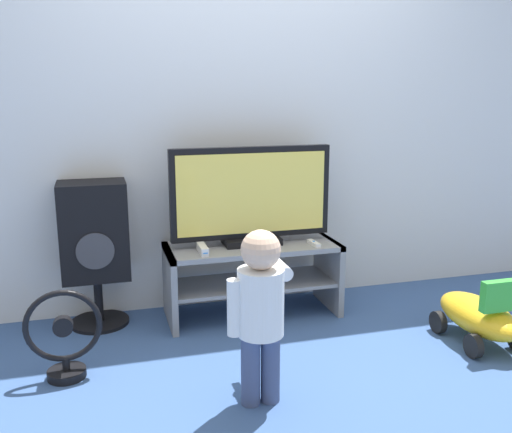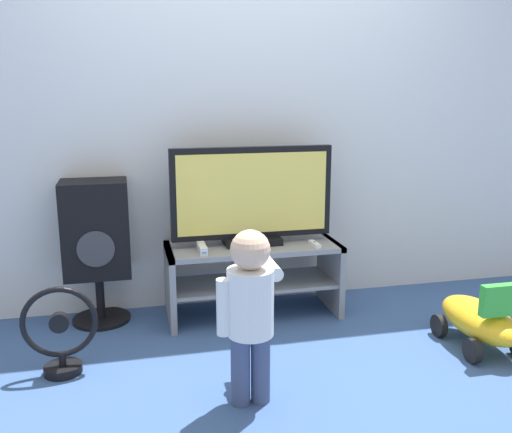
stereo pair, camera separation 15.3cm
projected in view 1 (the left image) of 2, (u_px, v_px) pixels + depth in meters
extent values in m
plane|color=#38568C|center=(262.00, 327.00, 3.35)|extent=(16.00, 16.00, 0.00)
cube|color=silver|center=(239.00, 100.00, 3.53)|extent=(10.00, 0.06, 2.60)
cube|color=gray|center=(252.00, 247.00, 3.45)|extent=(1.05, 0.43, 0.03)
cube|color=gray|center=(252.00, 283.00, 3.50)|extent=(1.01, 0.39, 0.02)
cube|color=gray|center=(170.00, 287.00, 3.36)|extent=(0.04, 0.43, 0.45)
cube|color=gray|center=(328.00, 272.00, 3.63)|extent=(0.04, 0.43, 0.45)
cube|color=black|center=(251.00, 240.00, 3.46)|extent=(0.34, 0.20, 0.04)
cube|color=black|center=(251.00, 193.00, 3.39)|extent=(0.97, 0.05, 0.55)
cube|color=#F2D859|center=(252.00, 194.00, 3.37)|extent=(0.90, 0.01, 0.48)
cube|color=white|center=(203.00, 249.00, 3.26)|extent=(0.04, 0.17, 0.05)
cube|color=#3F8CE5|center=(206.00, 253.00, 3.18)|extent=(0.03, 0.00, 0.01)
cube|color=white|center=(314.00, 243.00, 3.43)|extent=(0.04, 0.13, 0.02)
cylinder|color=#337FD8|center=(314.00, 241.00, 3.42)|extent=(0.01, 0.01, 0.00)
cylinder|color=#3F4C72|center=(251.00, 370.00, 2.51)|extent=(0.09, 0.09, 0.33)
cylinder|color=#3F4C72|center=(270.00, 367.00, 2.53)|extent=(0.09, 0.09, 0.33)
cylinder|color=white|center=(261.00, 302.00, 2.45)|extent=(0.20, 0.20, 0.30)
sphere|color=beige|center=(261.00, 250.00, 2.40)|extent=(0.17, 0.17, 0.17)
cylinder|color=white|center=(234.00, 308.00, 2.42)|extent=(0.06, 0.06, 0.25)
cylinder|color=white|center=(278.00, 266.00, 2.57)|extent=(0.06, 0.25, 0.06)
sphere|color=beige|center=(270.00, 258.00, 2.69)|extent=(0.07, 0.07, 0.07)
cube|color=white|center=(267.00, 256.00, 2.73)|extent=(0.03, 0.13, 0.02)
cylinder|color=black|center=(100.00, 322.00, 3.40)|extent=(0.34, 0.34, 0.02)
cylinder|color=black|center=(99.00, 300.00, 3.37)|extent=(0.05, 0.05, 0.29)
cube|color=black|center=(94.00, 230.00, 3.27)|extent=(0.38, 0.27, 0.57)
cylinder|color=#38383D|center=(95.00, 251.00, 3.16)|extent=(0.21, 0.01, 0.21)
cylinder|color=black|center=(67.00, 373.00, 2.77)|extent=(0.19, 0.19, 0.04)
cylinder|color=black|center=(66.00, 364.00, 2.76)|extent=(0.04, 0.04, 0.06)
torus|color=black|center=(63.00, 326.00, 2.71)|extent=(0.36, 0.03, 0.36)
cylinder|color=black|center=(63.00, 326.00, 2.71)|extent=(0.09, 0.05, 0.09)
ellipsoid|color=gold|center=(478.00, 315.00, 3.13)|extent=(0.28, 0.58, 0.18)
cube|color=green|center=(501.00, 296.00, 2.94)|extent=(0.22, 0.05, 0.16)
cylinder|color=black|center=(438.00, 322.00, 3.26)|extent=(0.04, 0.13, 0.13)
cylinder|color=black|center=(479.00, 317.00, 3.34)|extent=(0.04, 0.13, 0.13)
cylinder|color=black|center=(473.00, 346.00, 2.96)|extent=(0.04, 0.13, 0.13)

